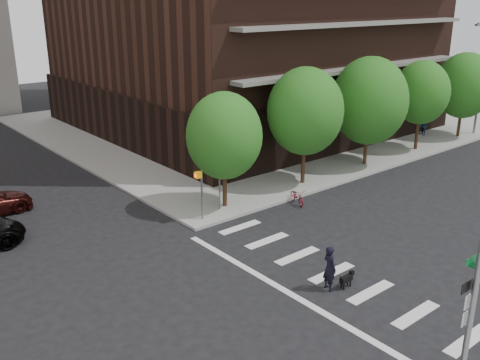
{
  "coord_description": "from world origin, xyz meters",
  "views": [
    {
      "loc": [
        -12.5,
        -12.82,
        10.89
      ],
      "look_at": [
        3.0,
        6.0,
        2.5
      ],
      "focal_mm": 40.0,
      "sensor_mm": 36.0,
      "label": 1
    }
  ],
  "objects_px": {
    "scooter": "(297,196)",
    "traffic_signal": "(468,332)",
    "dog_walker": "(330,268)",
    "pedestrian_far": "(423,126)"
  },
  "relations": [
    {
      "from": "scooter",
      "to": "traffic_signal",
      "type": "bearing_deg",
      "value": -99.86
    },
    {
      "from": "scooter",
      "to": "dog_walker",
      "type": "xyz_separation_m",
      "value": [
        -5.59,
        -7.28,
        0.5
      ]
    },
    {
      "from": "dog_walker",
      "to": "pedestrian_far",
      "type": "xyz_separation_m",
      "value": [
        24.17,
        11.3,
        -0.01
      ]
    },
    {
      "from": "traffic_signal",
      "to": "dog_walker",
      "type": "distance_m",
      "value": 7.34
    },
    {
      "from": "traffic_signal",
      "to": "pedestrian_far",
      "type": "relative_size",
      "value": 3.91
    },
    {
      "from": "scooter",
      "to": "dog_walker",
      "type": "bearing_deg",
      "value": -107.71
    },
    {
      "from": "traffic_signal",
      "to": "scooter",
      "type": "xyz_separation_m",
      "value": [
        7.98,
        13.99,
        -2.28
      ]
    },
    {
      "from": "traffic_signal",
      "to": "pedestrian_far",
      "type": "height_order",
      "value": "traffic_signal"
    },
    {
      "from": "scooter",
      "to": "dog_walker",
      "type": "relative_size",
      "value": 0.87
    },
    {
      "from": "dog_walker",
      "to": "scooter",
      "type": "bearing_deg",
      "value": -25.18
    }
  ]
}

